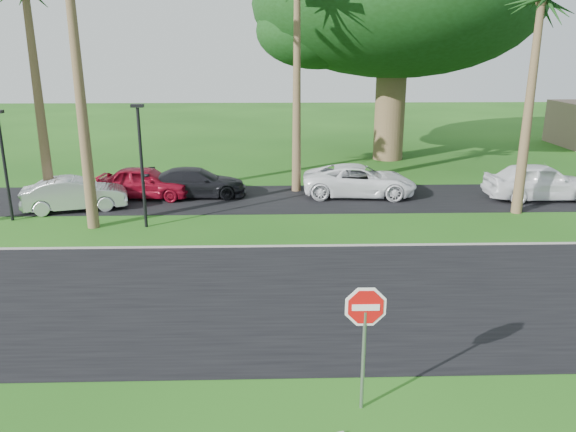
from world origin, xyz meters
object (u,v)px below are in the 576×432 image
at_px(car_red, 145,183).
at_px(car_pickup, 540,182).
at_px(stop_sign_near, 365,323).
at_px(car_silver, 75,194).
at_px(car_dark, 196,183).
at_px(car_minivan, 359,181).

height_order(car_red, car_pickup, car_pickup).
bearing_deg(stop_sign_near, car_silver, 125.55).
bearing_deg(car_silver, car_dark, -81.02).
relative_size(car_silver, car_minivan, 0.81).
relative_size(car_red, car_dark, 0.94).
bearing_deg(car_silver, stop_sign_near, -159.35).
xyz_separation_m(stop_sign_near, car_dark, (-5.14, 16.02, -1.12)).
xyz_separation_m(stop_sign_near, car_silver, (-9.93, 13.90, -1.08)).
distance_m(car_silver, car_minivan, 12.46).
relative_size(car_red, car_minivan, 0.82).
xyz_separation_m(stop_sign_near, car_minivan, (2.36, 15.91, -1.06)).
height_order(car_silver, car_pickup, car_pickup).
xyz_separation_m(car_red, car_pickup, (17.79, -0.81, 0.10)).
distance_m(car_silver, car_pickup, 20.32).
xyz_separation_m(car_dark, car_pickup, (15.50, -1.00, 0.17)).
distance_m(car_silver, car_dark, 5.24).
bearing_deg(car_dark, car_pickup, -95.55).
height_order(stop_sign_near, car_dark, stop_sign_near).
height_order(car_silver, car_minivan, car_minivan).
bearing_deg(car_silver, car_minivan, -95.57).
relative_size(stop_sign_near, car_minivan, 0.51).
xyz_separation_m(car_silver, car_minivan, (12.29, 2.02, 0.03)).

